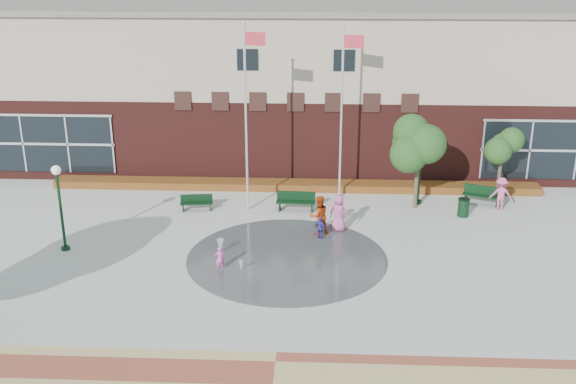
{
  "coord_description": "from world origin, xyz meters",
  "views": [
    {
      "loc": [
        1.24,
        -22.54,
        12.26
      ],
      "look_at": [
        0.0,
        4.0,
        2.6
      ],
      "focal_mm": 42.0,
      "sensor_mm": 36.0,
      "label": 1
    }
  ],
  "objects_px": {
    "flagpole_right": "(343,104)",
    "bench_left": "(197,206)",
    "trash_can": "(463,208)",
    "child_splash": "(220,258)",
    "flagpole_left": "(247,109)"
  },
  "relations": [
    {
      "from": "flagpole_right",
      "to": "bench_left",
      "type": "relative_size",
      "value": 5.42
    },
    {
      "from": "bench_left",
      "to": "child_splash",
      "type": "distance_m",
      "value": 6.77
    },
    {
      "from": "flagpole_right",
      "to": "bench_left",
      "type": "xyz_separation_m",
      "value": [
        -7.14,
        -2.17,
        -4.69
      ]
    },
    {
      "from": "flagpole_left",
      "to": "trash_can",
      "type": "xyz_separation_m",
      "value": [
        10.44,
        -0.38,
        -4.65
      ]
    },
    {
      "from": "flagpole_left",
      "to": "flagpole_right",
      "type": "height_order",
      "value": "flagpole_left"
    },
    {
      "from": "flagpole_right",
      "to": "trash_can",
      "type": "distance_m",
      "value": 7.74
    },
    {
      "from": "trash_can",
      "to": "child_splash",
      "type": "height_order",
      "value": "child_splash"
    },
    {
      "from": "trash_can",
      "to": "flagpole_left",
      "type": "bearing_deg",
      "value": 177.92
    },
    {
      "from": "flagpole_right",
      "to": "child_splash",
      "type": "relative_size",
      "value": 8.63
    },
    {
      "from": "flagpole_right",
      "to": "trash_can",
      "type": "xyz_separation_m",
      "value": [
        5.87,
        -2.35,
        -4.48
      ]
    },
    {
      "from": "bench_left",
      "to": "child_splash",
      "type": "bearing_deg",
      "value": -80.26
    },
    {
      "from": "flagpole_left",
      "to": "bench_left",
      "type": "relative_size",
      "value": 5.63
    },
    {
      "from": "flagpole_left",
      "to": "flagpole_right",
      "type": "xyz_separation_m",
      "value": [
        4.57,
        1.97,
        -0.17
      ]
    },
    {
      "from": "bench_left",
      "to": "flagpole_right",
      "type": "bearing_deg",
      "value": 8.7
    },
    {
      "from": "bench_left",
      "to": "child_splash",
      "type": "height_order",
      "value": "child_splash"
    }
  ]
}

